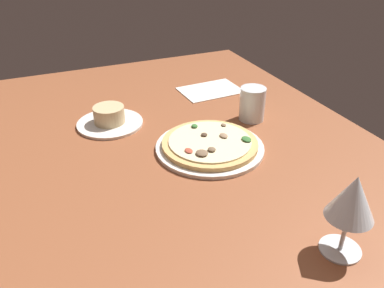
# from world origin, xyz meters

# --- Properties ---
(dining_table) EXTENTS (1.50, 1.10, 0.04)m
(dining_table) POSITION_xyz_m (0.00, 0.00, 0.02)
(dining_table) COLOR brown
(dining_table) RESTS_ON ground
(pizza_main) EXTENTS (0.28, 0.28, 0.03)m
(pizza_main) POSITION_xyz_m (0.01, -0.10, 0.05)
(pizza_main) COLOR silver
(pizza_main) RESTS_ON dining_table
(ramekin_on_saucer) EXTENTS (0.19, 0.19, 0.06)m
(ramekin_on_saucer) POSITION_xyz_m (0.25, 0.10, 0.06)
(ramekin_on_saucer) COLOR silver
(ramekin_on_saucer) RESTS_ON dining_table
(wine_glass_far) EXTENTS (0.08, 0.08, 0.16)m
(wine_glass_far) POSITION_xyz_m (-0.40, -0.17, 0.15)
(wine_glass_far) COLOR silver
(wine_glass_far) RESTS_ON dining_table
(water_glass) EXTENTS (0.07, 0.07, 0.10)m
(water_glass) POSITION_xyz_m (0.12, -0.29, 0.08)
(water_glass) COLOR silver
(water_glass) RESTS_ON dining_table
(paper_menu) EXTENTS (0.15, 0.21, 0.00)m
(paper_menu) POSITION_xyz_m (0.36, -0.27, 0.04)
(paper_menu) COLOR white
(paper_menu) RESTS_ON dining_table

